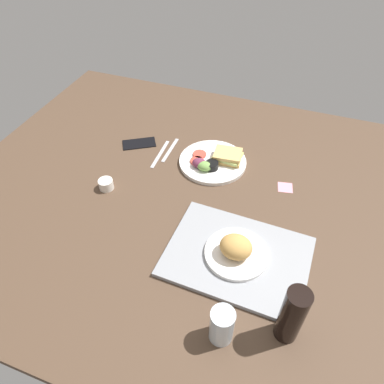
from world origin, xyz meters
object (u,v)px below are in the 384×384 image
plate_with_salad (214,161)px  fork (170,150)px  knife (160,154)px  serving_tray (237,256)px  bread_plate_near (236,250)px  soda_bottle (292,315)px  cell_phone (139,143)px  sticky_note (285,187)px  espresso_cup (106,184)px  drinking_glass (222,325)px

plate_with_salad → fork: size_ratio=1.64×
plate_with_salad → knife: bearing=3.8°
serving_tray → bread_plate_near: bread_plate_near is taller
bread_plate_near → plate_with_salad: 47.24cm
soda_bottle → fork: soda_bottle is taller
cell_phone → sticky_note: (-65.70, 5.69, -0.34)cm
serving_tray → fork: size_ratio=2.65×
fork → cell_phone: bearing=-88.4°
espresso_cup → fork: bearing=-114.9°
fork → sticky_note: 51.37cm
plate_with_salad → soda_bottle: bearing=123.0°
bread_plate_near → plate_with_salad: size_ratio=0.73×
serving_tray → espresso_cup: espresso_cup is taller
espresso_cup → sticky_note: (-65.05, -24.09, -1.94)cm
plate_with_salad → espresso_cup: size_ratio=4.97×
knife → cell_phone: (11.70, -3.51, 0.15)cm
sticky_note → soda_bottle: bearing=99.4°
serving_tray → drinking_glass: size_ratio=3.69×
bread_plate_near → espresso_cup: 57.27cm
plate_with_salad → bread_plate_near: bearing=115.9°
bread_plate_near → espresso_cup: bearing=-14.7°
plate_with_salad → espresso_cup: plate_with_salad is taller
fork → sticky_note: (-51.00, 6.18, -0.19)cm
soda_bottle → drinking_glass: bearing=22.6°
bread_plate_near → cell_phone: bread_plate_near is taller
plate_with_salad → drinking_glass: drinking_glass is taller
bread_plate_near → fork: bearing=-47.4°
serving_tray → sticky_note: size_ratio=8.04×
bread_plate_near → knife: 60.38cm
serving_tray → drinking_glass: (-2.34, 26.19, 5.30)cm
drinking_glass → serving_tray: bearing=-84.9°
knife → sticky_note: 54.05cm
drinking_glass → knife: drinking_glass is taller
bread_plate_near → fork: bread_plate_near is taller
plate_with_salad → sticky_note: size_ratio=4.97×
soda_bottle → espresso_cup: soda_bottle is taller
drinking_glass → cell_phone: size_ratio=0.85×
sticky_note → bread_plate_near: bearing=75.9°
bread_plate_near → espresso_cup: bread_plate_near is taller
plate_with_salad → soda_bottle: 73.75cm
knife → drinking_glass: bearing=33.0°
serving_tray → drinking_glass: bearing=95.1°
serving_tray → plate_with_salad: plate_with_salad is taller
knife → bread_plate_near: bearing=45.0°
sticky_note → espresso_cup: bearing=20.3°
espresso_cup → knife: (-11.05, -26.27, -1.75)cm
espresso_cup → knife: espresso_cup is taller
serving_tray → espresso_cup: size_ratio=8.04×
soda_bottle → bread_plate_near: bearing=-44.6°
knife → fork: bearing=140.8°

